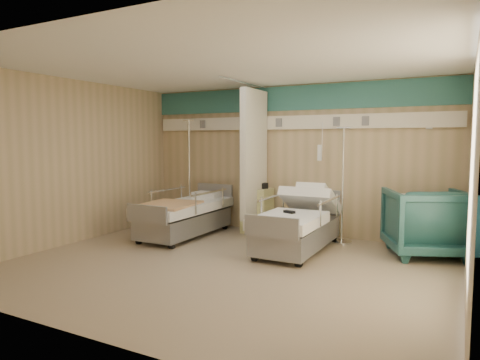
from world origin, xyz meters
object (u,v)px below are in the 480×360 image
object	(u,v)px
bedside_cabinet	(257,211)
iv_stand_right	(342,219)
bed_right	(298,231)
visitor_armchair	(426,222)
bed_left	(185,219)
iv_stand_left	(190,204)

from	to	relation	value
bedside_cabinet	iv_stand_right	world-z (taller)	iv_stand_right
bed_right	visitor_armchair	xyz separation A→B (m)	(1.85, 0.60, 0.21)
bed_left	iv_stand_left	bearing A→B (deg)	119.35
bedside_cabinet	bed_left	bearing A→B (deg)	-139.40
bed_left	visitor_armchair	distance (m)	4.10
visitor_armchair	iv_stand_right	distance (m)	1.37
bed_right	iv_stand_right	distance (m)	0.97
iv_stand_left	visitor_armchair	bearing A→B (deg)	-3.20
bed_right	visitor_armchair	distance (m)	1.96
bed_left	bedside_cabinet	xyz separation A→B (m)	(1.05, 0.90, 0.11)
visitor_armchair	bed_left	bearing A→B (deg)	-13.99
bedside_cabinet	iv_stand_right	size ratio (longest dim) A/B	0.43
bed_right	visitor_armchair	bearing A→B (deg)	17.97
bed_left	iv_stand_right	distance (m)	2.83
bed_right	bed_left	xyz separation A→B (m)	(-2.20, 0.00, 0.00)
bedside_cabinet	iv_stand_left	xyz separation A→B (m)	(-1.53, -0.05, 0.03)
iv_stand_right	visitor_armchair	bearing A→B (deg)	-9.67
bedside_cabinet	visitor_armchair	world-z (taller)	visitor_armchair
visitor_armchair	iv_stand_right	xyz separation A→B (m)	(-1.35, 0.23, -0.11)
bed_left	iv_stand_left	size ratio (longest dim) A/B	0.98
bed_right	iv_stand_left	distance (m)	2.82
bedside_cabinet	visitor_armchair	distance (m)	3.02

